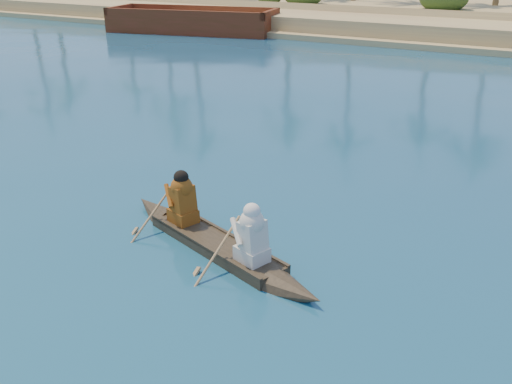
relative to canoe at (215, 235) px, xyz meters
The scene contains 5 objects.
ground 8.28m from the canoe, 151.10° to the left, with size 160.00×160.00×0.00m, color navy.
sandy_embankment 51.40m from the canoe, 98.10° to the left, with size 150.00×51.00×1.50m.
shrub_cluster 36.24m from the canoe, 101.53° to the left, with size 100.00×6.00×2.40m, color #1E3B15, non-canonical shape.
canoe is the anchor object (origin of this frame).
barge_mid 32.35m from the canoe, 126.51° to the left, with size 12.40×6.42×1.97m.
Camera 1 is at (12.89, -12.23, 5.47)m, focal length 40.00 mm.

